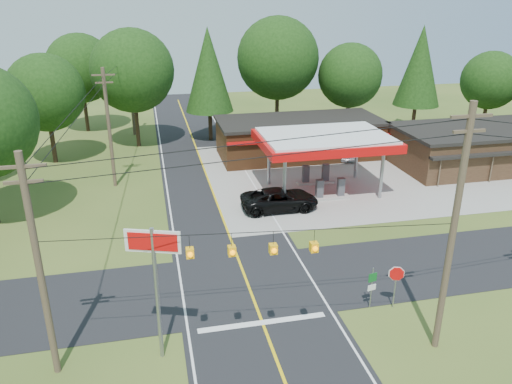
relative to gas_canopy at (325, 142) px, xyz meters
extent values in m
plane|color=#3A531D|center=(-9.00, -13.00, -4.27)|extent=(120.00, 120.00, 0.00)
cube|color=black|center=(-9.00, -13.00, -4.26)|extent=(8.00, 120.00, 0.02)
cube|color=black|center=(-9.00, -13.00, -4.25)|extent=(70.00, 7.00, 0.02)
cube|color=yellow|center=(-9.00, -13.00, -4.24)|extent=(0.15, 110.00, 0.00)
cylinder|color=gray|center=(-4.00, -2.50, -2.17)|extent=(0.28, 0.28, 4.20)
cylinder|color=gray|center=(-4.00, 2.50, -2.17)|extent=(0.28, 0.28, 4.20)
cylinder|color=gray|center=(4.00, -2.50, -2.17)|extent=(0.28, 0.28, 4.20)
cylinder|color=gray|center=(4.00, 2.50, -2.17)|extent=(0.28, 0.28, 4.20)
cube|color=red|center=(0.00, 0.00, 0.08)|extent=(10.60, 7.40, 0.70)
cube|color=white|center=(0.00, 0.00, 0.48)|extent=(10.00, 7.00, 0.25)
cube|color=#9E9B93|center=(0.00, -1.80, -4.14)|extent=(3.20, 0.90, 0.22)
cube|color=#3F3F44|center=(-0.90, -1.80, -3.32)|extent=(0.55, 0.45, 1.50)
cube|color=#3F3F44|center=(0.90, -1.80, -3.32)|extent=(0.55, 0.45, 1.50)
cube|color=#9E9B93|center=(0.00, 1.80, -4.14)|extent=(3.20, 0.90, 0.22)
cube|color=#3F3F44|center=(-0.90, 1.80, -3.32)|extent=(0.55, 0.45, 1.50)
cube|color=#3F3F44|center=(0.90, 1.80, -3.32)|extent=(0.55, 0.45, 1.50)
cube|color=brown|center=(1.00, 10.00, -2.52)|extent=(16.00, 7.00, 3.50)
cube|color=black|center=(1.00, 10.00, -0.62)|extent=(16.40, 7.40, 0.30)
cube|color=red|center=(1.00, 6.40, -1.57)|extent=(16.00, 0.50, 0.25)
cube|color=#372316|center=(19.00, 3.00, -2.52)|extent=(20.00, 8.00, 3.50)
cube|color=black|center=(19.00, 3.00, -0.62)|extent=(20.40, 8.40, 0.30)
cylinder|color=#473828|center=(-1.50, -20.00, 1.48)|extent=(0.30, 0.30, 11.50)
cube|color=#473828|center=(-1.50, -20.00, 6.63)|extent=(1.80, 0.12, 0.12)
cube|color=#473828|center=(-1.50, -20.00, 6.03)|extent=(1.40, 0.12, 0.12)
cylinder|color=#473828|center=(-18.50, -18.00, 0.73)|extent=(0.30, 0.30, 10.00)
cube|color=#473828|center=(-18.50, -18.00, 5.13)|extent=(1.80, 0.12, 0.12)
cube|color=#473828|center=(-18.50, -18.00, 4.53)|extent=(1.40, 0.12, 0.12)
cylinder|color=#473828|center=(-17.00, 5.00, 0.73)|extent=(0.30, 0.30, 10.00)
cube|color=#473828|center=(-17.00, 5.00, 5.13)|extent=(1.80, 0.12, 0.12)
cube|color=#473828|center=(-17.00, 5.00, 4.53)|extent=(1.40, 0.12, 0.12)
cylinder|color=#473828|center=(-15.50, 22.00, 0.48)|extent=(0.30, 0.30, 9.50)
cube|color=#FFB00D|center=(-12.55, -18.70, 1.23)|extent=(0.32, 0.32, 0.42)
cube|color=#FFB00D|center=(-10.85, -18.90, 1.23)|extent=(0.32, 0.32, 0.42)
cube|color=#FFB00D|center=(-9.15, -19.10, 1.23)|extent=(0.32, 0.32, 0.42)
cube|color=#FFB00D|center=(-7.45, -19.30, 1.23)|extent=(0.32, 0.32, 0.42)
cylinder|color=#332316|center=(-23.00, 13.00, -2.29)|extent=(0.44, 0.44, 3.96)
sphere|color=black|center=(-23.00, 13.00, 2.55)|extent=(7.26, 7.26, 7.26)
cylinder|color=#332316|center=(-15.00, 17.00, -1.93)|extent=(0.44, 0.44, 4.68)
sphere|color=black|center=(-15.00, 17.00, 3.79)|extent=(8.58, 8.58, 8.58)
cylinder|color=#332316|center=(-7.00, 18.00, -2.11)|extent=(0.44, 0.44, 4.32)
cone|color=black|center=(-7.00, 18.00, 3.53)|extent=(5.28, 5.28, 9.00)
cylinder|color=#332316|center=(1.00, 19.00, -1.75)|extent=(0.44, 0.44, 5.04)
sphere|color=black|center=(1.00, 19.00, 4.41)|extent=(9.24, 9.24, 9.24)
cylinder|color=#332316|center=(9.00, 17.00, -2.29)|extent=(0.44, 0.44, 3.96)
sphere|color=black|center=(9.00, 17.00, 2.55)|extent=(7.26, 7.26, 7.26)
cylinder|color=#332316|center=(17.00, 16.00, -2.11)|extent=(0.44, 0.44, 4.32)
cone|color=black|center=(17.00, 16.00, 3.53)|extent=(5.28, 5.28, 9.00)
cylinder|color=#332316|center=(25.00, 14.00, -2.47)|extent=(0.44, 0.44, 3.60)
sphere|color=black|center=(25.00, 14.00, 1.93)|extent=(6.60, 6.60, 6.60)
cylinder|color=#332316|center=(-21.00, 25.00, -2.11)|extent=(0.44, 0.44, 4.32)
sphere|color=black|center=(-21.00, 25.00, 3.17)|extent=(7.92, 7.92, 7.92)
imported|color=black|center=(-4.50, -3.00, -3.45)|extent=(5.91, 5.91, 1.64)
imported|color=silver|center=(5.39, 8.00, -3.61)|extent=(4.83, 4.83, 1.32)
cylinder|color=gray|center=(-14.00, -18.00, -1.05)|extent=(0.18, 0.18, 6.43)
cube|color=white|center=(-14.00, -18.00, 1.56)|extent=(2.29, 0.85, 1.01)
cube|color=red|center=(-14.00, -18.05, 1.56)|extent=(2.01, 0.74, 0.78)
cylinder|color=gray|center=(-2.00, -16.73, -3.11)|extent=(0.07, 0.07, 2.32)
cylinder|color=gray|center=(-3.20, -16.50, -3.08)|extent=(0.06, 0.06, 2.38)
cube|color=#0C591E|center=(-3.20, -16.54, -2.43)|extent=(0.48, 0.12, 0.49)
cube|color=white|center=(-3.20, -16.54, -3.03)|extent=(0.48, 0.12, 0.32)
camera|label=1|loc=(-13.77, -36.83, 10.99)|focal=35.00mm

